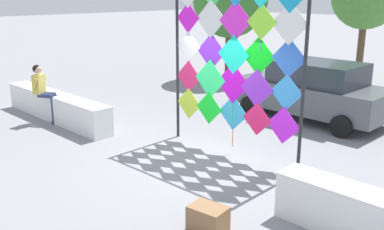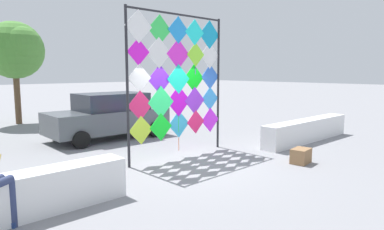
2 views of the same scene
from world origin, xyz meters
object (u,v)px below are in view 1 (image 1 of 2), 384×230
cardboard_box_large (208,219)px  tree_far_right (230,2)px  kite_display_rack (234,50)px  seated_vendor (43,89)px  parked_car (313,90)px

cardboard_box_large → tree_far_right: bearing=128.6°
kite_display_rack → seated_vendor: (-5.14, -1.77, -1.35)m
cardboard_box_large → kite_display_rack: bearing=123.8°
kite_display_rack → cardboard_box_large: size_ratio=7.28×
kite_display_rack → parked_car: bearing=92.2°
seated_vendor → tree_far_right: tree_far_right is taller
cardboard_box_large → tree_far_right: tree_far_right is taller
seated_vendor → kite_display_rack: bearing=19.0°
kite_display_rack → seated_vendor: 5.60m
parked_car → cardboard_box_large: bearing=-72.8°
parked_car → tree_far_right: 6.60m
kite_display_rack → tree_far_right: tree_far_right is taller
parked_car → cardboard_box_large: parked_car is taller
kite_display_rack → tree_far_right: (-5.62, 6.60, 0.80)m
seated_vendor → tree_far_right: (-0.48, 8.37, 2.15)m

